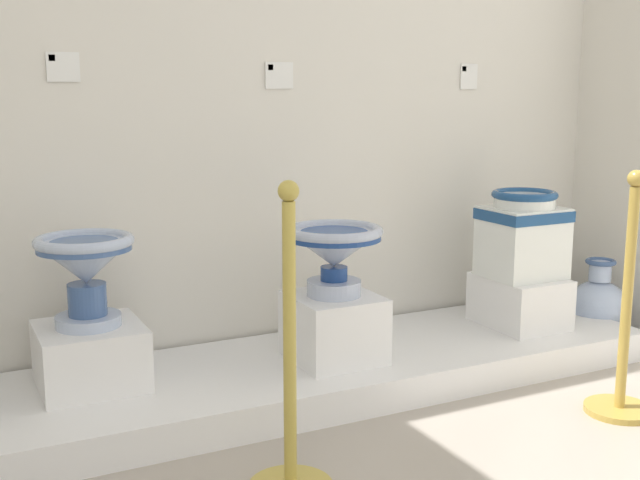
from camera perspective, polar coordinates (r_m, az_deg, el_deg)
name	(u,v)px	position (r m, az deg, el deg)	size (l,w,h in m)	color
wall_back	(287,19)	(3.57, -2.43, 15.72)	(3.60, 0.06, 3.07)	silver
display_platform	(331,369)	(3.37, 0.83, -9.35)	(2.90, 0.77, 0.13)	white
plinth_block_leftmost	(90,356)	(3.09, -16.29, -8.06)	(0.38, 0.38, 0.23)	white
antique_toilet_leftmost	(85,264)	(3.00, -16.64, -1.67)	(0.36, 0.36, 0.34)	#B0C1DF
plinth_block_pale_glazed	(334,327)	(3.25, 1.01, -6.35)	(0.34, 0.36, 0.27)	white
antique_toilet_pale_glazed	(334,248)	(3.17, 1.03, -0.56)	(0.40, 0.40, 0.29)	#AFBBD4
plinth_block_rightmost	(519,301)	(3.84, 14.25, -4.29)	(0.32, 0.40, 0.24)	white
antique_toilet_rightmost	(523,232)	(3.77, 14.48, 0.59)	(0.35, 0.30, 0.40)	white
info_placard_first	(63,67)	(3.25, -18.14, 11.84)	(0.12, 0.01, 0.11)	white
info_placard_second	(279,75)	(3.50, -2.99, 11.83)	(0.13, 0.01, 0.11)	white
info_placard_third	(469,76)	(4.02, 10.71, 11.57)	(0.10, 0.01, 0.12)	white
decorative_vase_companion	(598,305)	(4.20, 19.48, -4.44)	(0.29, 0.29, 0.40)	#3C5788
stanchion_post_near_left	(290,407)	(2.45, -2.18, -12.02)	(0.26, 0.26, 0.97)	gold
stanchion_post_near_right	(624,347)	(3.24, 21.13, -7.23)	(0.26, 0.26, 0.94)	#B4923D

